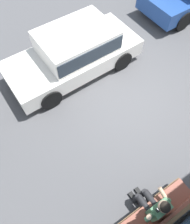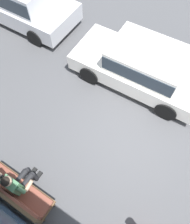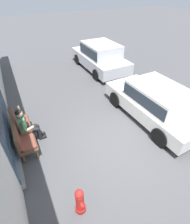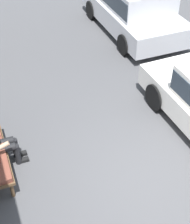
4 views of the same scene
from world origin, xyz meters
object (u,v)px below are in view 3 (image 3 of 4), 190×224
(bench, at_px, (20,131))
(fire_hydrant, at_px, (80,201))
(person_on_phone, at_px, (26,125))
(parked_car_mid, at_px, (155,101))
(parked_car_far, at_px, (100,56))

(bench, height_order, fire_hydrant, bench)
(person_on_phone, distance_m, fire_hydrant, 2.94)
(bench, bearing_deg, fire_hydrant, -163.06)
(person_on_phone, bearing_deg, fire_hydrant, -167.39)
(bench, height_order, parked_car_mid, parked_car_mid)
(bench, xyz_separation_m, person_on_phone, (0.03, -0.22, 0.13))
(person_on_phone, relative_size, parked_car_mid, 0.31)
(bench, distance_m, parked_car_mid, 4.85)
(bench, relative_size, parked_car_mid, 0.43)
(parked_car_mid, distance_m, parked_car_far, 5.12)
(parked_car_far, bearing_deg, person_on_phone, 130.61)
(parked_car_far, relative_size, fire_hydrant, 5.22)
(bench, bearing_deg, person_on_phone, -81.99)
(parked_car_mid, height_order, fire_hydrant, parked_car_mid)
(parked_car_mid, bearing_deg, fire_hydrant, 116.92)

